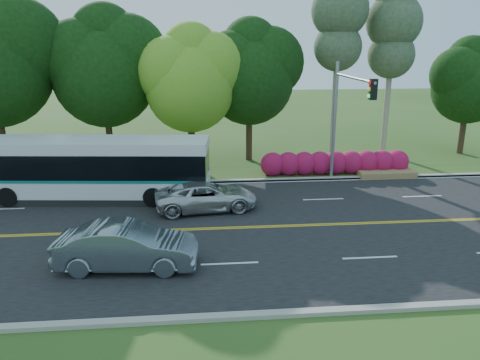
{
  "coord_description": "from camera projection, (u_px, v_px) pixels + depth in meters",
  "views": [
    {
      "loc": [
        -1.58,
        -19.59,
        8.19
      ],
      "look_at": [
        0.4,
        2.0,
        1.67
      ],
      "focal_mm": 35.0,
      "sensor_mm": 36.0,
      "label": 1
    }
  ],
  "objects": [
    {
      "name": "lane_markings",
      "position": [
        233.0,
        228.0,
        21.16
      ],
      "size": [
        57.6,
        13.82,
        0.0
      ],
      "color": "gold",
      "rests_on": "road"
    },
    {
      "name": "transit_bus",
      "position": [
        91.0,
        170.0,
        24.59
      ],
      "size": [
        12.56,
        3.87,
        3.24
      ],
      "rotation": [
        0.0,
        0.0,
        -0.1
      ],
      "color": "silver",
      "rests_on": "road"
    },
    {
      "name": "sedan",
      "position": [
        127.0,
        246.0,
        17.24
      ],
      "size": [
        5.3,
        2.2,
        1.71
      ],
      "primitive_type": "imported",
      "rotation": [
        0.0,
        0.0,
        1.49
      ],
      "color": "slate",
      "rests_on": "road"
    },
    {
      "name": "tree_row",
      "position": [
        141.0,
        63.0,
        30.36
      ],
      "size": [
        44.7,
        9.1,
        13.84
      ],
      "color": "black",
      "rests_on": "ground"
    },
    {
      "name": "bougainvillea_hedge",
      "position": [
        338.0,
        164.0,
        29.37
      ],
      "size": [
        9.5,
        2.25,
        1.5
      ],
      "color": "maroon",
      "rests_on": "ground"
    },
    {
      "name": "suv",
      "position": [
        206.0,
        196.0,
        23.29
      ],
      "size": [
        5.32,
        2.95,
        1.41
      ],
      "primitive_type": "imported",
      "rotation": [
        0.0,
        0.0,
        1.7
      ],
      "color": "silver",
      "rests_on": "road"
    },
    {
      "name": "curb_north",
      "position": [
        226.0,
        181.0,
        27.97
      ],
      "size": [
        60.0,
        0.3,
        0.15
      ],
      "primitive_type": "cube",
      "color": "#9C998D",
      "rests_on": "ground"
    },
    {
      "name": "traffic_signal",
      "position": [
        345.0,
        107.0,
        25.55
      ],
      "size": [
        0.42,
        6.1,
        7.0
      ],
      "color": "gray",
      "rests_on": "ground"
    },
    {
      "name": "ground",
      "position": [
        235.0,
        228.0,
        21.18
      ],
      "size": [
        120.0,
        120.0,
        0.0
      ],
      "primitive_type": "plane",
      "color": "#2C4E1A",
      "rests_on": "ground"
    },
    {
      "name": "curb_south",
      "position": [
        254.0,
        315.0,
        14.34
      ],
      "size": [
        60.0,
        0.3,
        0.15
      ],
      "primitive_type": "cube",
      "color": "#9C998D",
      "rests_on": "ground"
    },
    {
      "name": "grass_verge",
      "position": [
        224.0,
        173.0,
        29.75
      ],
      "size": [
        60.0,
        4.0,
        0.1
      ],
      "primitive_type": "cube",
      "color": "#2C4E1A",
      "rests_on": "ground"
    },
    {
      "name": "road",
      "position": [
        235.0,
        228.0,
        21.18
      ],
      "size": [
        60.0,
        14.0,
        0.02
      ],
      "primitive_type": "cube",
      "color": "black",
      "rests_on": "ground"
    }
  ]
}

